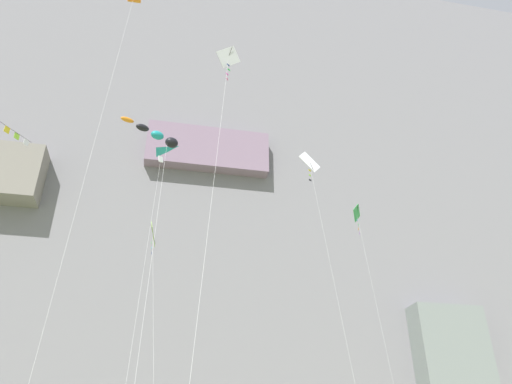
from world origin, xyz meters
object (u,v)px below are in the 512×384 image
object	(u,v)px
kite_diamond_low_right	(153,239)
kite_windsock_high_center	(159,137)
kite_diamond_upper_left	(311,168)
kite_diamond_mid_center	(358,219)
kite_diamond_mid_left	(227,68)
kite_banner_high_left	(2,141)
kite_delta_low_left	(155,158)

from	to	relation	value
kite_diamond_low_right	kite_windsock_high_center	xyz separation A→B (m)	(0.05, -14.12, 0.48)
kite_diamond_upper_left	kite_diamond_mid_center	world-z (taller)	kite_diamond_upper_left
kite_diamond_mid_left	kite_windsock_high_center	xyz separation A→B (m)	(-3.50, 3.40, -2.86)
kite_banner_high_left	kite_diamond_mid_left	bearing A→B (deg)	-41.57
kite_diamond_mid_center	kite_diamond_upper_left	bearing A→B (deg)	-138.04
kite_diamond_mid_center	kite_banner_high_left	size ratio (longest dim) A/B	0.91
kite_diamond_upper_left	kite_banner_high_left	world-z (taller)	kite_banner_high_left
kite_diamond_mid_center	kite_banner_high_left	bearing A→B (deg)	-174.46
kite_diamond_upper_left	kite_diamond_mid_center	distance (m)	8.33
kite_diamond_mid_center	kite_banner_high_left	world-z (taller)	kite_banner_high_left
kite_windsock_high_center	kite_delta_low_left	bearing A→B (deg)	92.87
kite_diamond_upper_left	kite_diamond_mid_left	world-z (taller)	kite_diamond_upper_left
kite_diamond_upper_left	kite_windsock_high_center	world-z (taller)	kite_diamond_upper_left
kite_diamond_mid_center	kite_windsock_high_center	world-z (taller)	kite_diamond_mid_center
kite_diamond_low_right	kite_banner_high_left	bearing A→B (deg)	-164.00
kite_diamond_mid_left	kite_diamond_low_right	xyz separation A→B (m)	(-3.55, 17.52, -3.34)
kite_diamond_upper_left	kite_banner_high_left	bearing A→B (deg)	174.05
kite_diamond_low_right	kite_banner_high_left	xyz separation A→B (m)	(-12.25, -3.51, 5.73)
kite_diamond_low_right	kite_delta_low_left	bearing A→B (deg)	-91.83
kite_diamond_mid_left	kite_windsock_high_center	size ratio (longest dim) A/B	1.23
kite_diamond_upper_left	kite_windsock_high_center	distance (m)	15.09
kite_banner_high_left	kite_delta_low_left	bearing A→B (deg)	-20.63
kite_diamond_mid_left	kite_banner_high_left	xyz separation A→B (m)	(-15.80, 14.01, 2.38)
kite_diamond_upper_left	kite_diamond_mid_center	bearing A→B (deg)	41.96
kite_diamond_upper_left	kite_delta_low_left	xyz separation A→B (m)	(-12.33, -1.98, -1.91)
kite_delta_low_left	kite_banner_high_left	world-z (taller)	kite_banner_high_left
kite_diamond_upper_left	kite_diamond_low_right	world-z (taller)	kite_diamond_upper_left
kite_diamond_mid_center	kite_banner_high_left	xyz separation A→B (m)	(-30.42, -2.95, 2.46)
kite_diamond_mid_center	kite_delta_low_left	bearing A→B (deg)	-157.94
kite_delta_low_left	kite_banner_high_left	distance (m)	13.14
kite_diamond_low_right	kite_banner_high_left	distance (m)	13.97
kite_diamond_mid_center	kite_windsock_high_center	distance (m)	22.81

